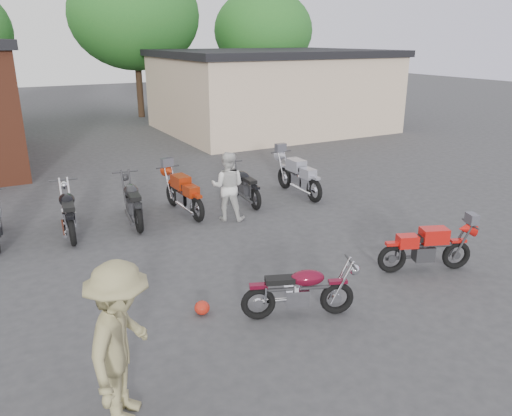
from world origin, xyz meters
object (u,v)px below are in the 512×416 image
row_bike_3 (132,199)px  row_bike_5 (244,183)px  sportbike (427,246)px  row_bike_6 (298,174)px  person_light (228,186)px  helmet (202,308)px  vintage_motorcycle (301,288)px  row_bike_2 (68,209)px  person_tan (122,343)px  row_bike_4 (183,191)px

row_bike_3 → row_bike_5: row_bike_3 is taller
sportbike → row_bike_6: row_bike_6 is taller
person_light → helmet: bearing=93.7°
vintage_motorcycle → sportbike: 3.09m
row_bike_3 → row_bike_5: bearing=-82.0°
row_bike_2 → row_bike_3: size_ratio=1.00×
vintage_motorcycle → person_tan: person_tan is taller
person_light → row_bike_3: bearing=11.2°
person_tan → row_bike_5: bearing=-2.5°
row_bike_5 → sportbike: bearing=-164.8°
sportbike → row_bike_5: (-1.12, 5.50, 0.02)m
helmet → row_bike_6: 6.95m
vintage_motorcycle → sportbike: bearing=25.6°
person_light → row_bike_6: bearing=-126.5°
row_bike_3 → row_bike_6: bearing=-84.1°
helmet → row_bike_4: size_ratio=0.13×
row_bike_4 → row_bike_5: row_bike_4 is taller
person_light → row_bike_5: (0.99, 1.03, -0.31)m
person_tan → row_bike_3: (1.89, 6.54, -0.41)m
helmet → row_bike_4: (1.54, 4.86, 0.47)m
person_light → row_bike_5: bearing=-99.0°
person_tan → row_bike_4: bearing=8.5°
row_bike_3 → row_bike_4: size_ratio=1.01×
row_bike_4 → row_bike_5: size_ratio=1.08×
sportbike → person_tan: bearing=-148.2°
row_bike_5 → row_bike_6: 1.68m
person_tan → row_bike_3: bearing=18.5°
helmet → person_tan: bearing=-134.4°
row_bike_2 → row_bike_3: 1.50m
person_tan → row_bike_3: person_tan is taller
row_bike_2 → row_bike_4: (2.82, 0.08, -0.01)m
helmet → row_bike_3: (0.21, 4.83, 0.48)m
vintage_motorcycle → row_bike_4: 5.68m
row_bike_2 → helmet: bearing=-159.8°
vintage_motorcycle → row_bike_5: (1.96, 5.74, 0.02)m
vintage_motorcycle → person_light: bearing=99.4°
row_bike_4 → person_light: bearing=-144.7°
helmet → row_bike_4: bearing=72.5°
vintage_motorcycle → row_bike_3: row_bike_3 is taller
row_bike_5 → row_bike_6: bearing=-90.7°
sportbike → row_bike_3: size_ratio=0.88×
vintage_motorcycle → row_bike_2: bearing=136.4°
sportbike → row_bike_4: size_ratio=0.89×
vintage_motorcycle → row_bike_3: (-1.17, 5.64, 0.08)m
sportbike → helmet: (-4.46, 0.57, -0.41)m
row_bike_5 → vintage_motorcycle: bearing=164.8°
helmet → row_bike_5: 5.96m
row_bike_3 → row_bike_6: size_ratio=0.97×
row_bike_6 → vintage_motorcycle: bearing=146.8°
person_tan → row_bike_3: size_ratio=0.98×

